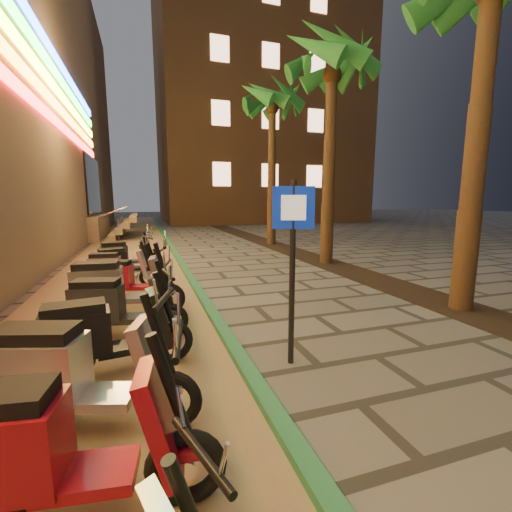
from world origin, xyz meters
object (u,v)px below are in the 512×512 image
object	(u,v)px
scooter_12	(123,255)
scooter_9	(127,278)
scooter_8	(115,286)
scooter_11	(122,262)
pedestrian_sign	(293,248)
scooter_7	(115,305)
scooter_6	(102,334)
scooter_5	(71,373)
scooter_10	(116,269)
scooter_4	(46,448)

from	to	relation	value
scooter_12	scooter_9	bearing A→B (deg)	-99.19
scooter_8	scooter_11	size ratio (longest dim) A/B	1.20
pedestrian_sign	scooter_7	distance (m)	2.76
pedestrian_sign	scooter_6	size ratio (longest dim) A/B	1.34
scooter_9	scooter_5	bearing A→B (deg)	-77.68
scooter_8	scooter_10	bearing A→B (deg)	98.53
scooter_7	scooter_6	bearing A→B (deg)	-80.86
pedestrian_sign	scooter_12	xyz separation A→B (m)	(-2.24, 6.42, -0.96)
scooter_9	scooter_11	bearing A→B (deg)	112.60
scooter_7	scooter_4	bearing A→B (deg)	-80.84
pedestrian_sign	scooter_9	world-z (taller)	pedestrian_sign
scooter_11	scooter_12	size ratio (longest dim) A/B	0.95
scooter_4	scooter_7	world-z (taller)	scooter_4
scooter_4	scooter_11	xyz separation A→B (m)	(0.06, 6.93, -0.06)
scooter_7	scooter_8	size ratio (longest dim) A/B	0.90
scooter_4	scooter_11	distance (m)	6.93
scooter_9	scooter_10	size ratio (longest dim) A/B	0.97
scooter_4	scooter_6	bearing A→B (deg)	94.56
scooter_7	scooter_11	size ratio (longest dim) A/B	1.08
scooter_5	pedestrian_sign	bearing A→B (deg)	30.79
scooter_9	scooter_11	size ratio (longest dim) A/B	0.98
scooter_6	scooter_12	world-z (taller)	scooter_6
scooter_8	scooter_9	size ratio (longest dim) A/B	1.22
scooter_6	scooter_12	size ratio (longest dim) A/B	1.04
scooter_8	scooter_11	xyz separation A→B (m)	(-0.06, 2.96, -0.09)
pedestrian_sign	scooter_12	distance (m)	6.87
scooter_11	scooter_12	distance (m)	1.01
scooter_4	scooter_5	distance (m)	0.94
scooter_4	pedestrian_sign	bearing A→B (deg)	41.45
scooter_4	scooter_5	xyz separation A→B (m)	(-0.03, 0.93, 0.01)
scooter_5	scooter_11	distance (m)	5.99
scooter_12	scooter_7	bearing A→B (deg)	-101.88
scooter_6	scooter_12	bearing A→B (deg)	82.58
scooter_8	scooter_12	xyz separation A→B (m)	(-0.07, 3.97, -0.07)
scooter_11	scooter_8	bearing A→B (deg)	-105.25
scooter_6	scooter_7	xyz separation A→B (m)	(0.07, 1.12, -0.01)
scooter_5	scooter_7	size ratio (longest dim) A/B	1.07
scooter_8	scooter_6	bearing A→B (deg)	-85.46
scooter_5	scooter_9	xyz separation A→B (m)	(0.30, 4.12, -0.08)
scooter_5	scooter_7	xyz separation A→B (m)	(0.21, 2.09, -0.04)
scooter_10	scooter_12	distance (m)	1.83
scooter_7	scooter_9	xyz separation A→B (m)	(0.08, 2.03, -0.04)
scooter_4	scooter_11	bearing A→B (deg)	97.47
pedestrian_sign	scooter_12	size ratio (longest dim) A/B	1.38
scooter_4	scooter_5	world-z (taller)	scooter_5
scooter_6	scooter_11	bearing A→B (deg)	82.59
scooter_5	scooter_9	distance (m)	4.13
scooter_5	scooter_7	distance (m)	2.10
scooter_4	scooter_9	bearing A→B (deg)	94.99
scooter_4	scooter_9	size ratio (longest dim) A/B	1.16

